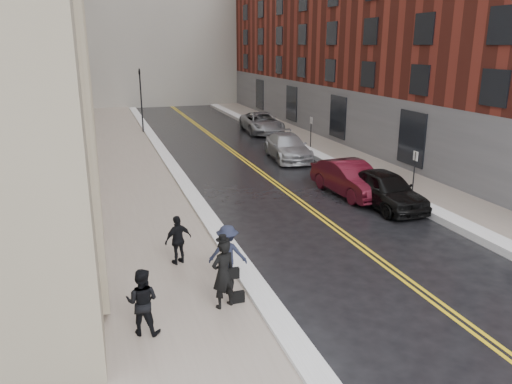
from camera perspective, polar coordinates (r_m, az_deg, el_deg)
ground at (r=14.84m, az=9.64°, el=-11.97°), size 160.00×160.00×0.00m
sidewalk_left at (r=28.40m, az=-13.79°, el=1.87°), size 4.00×64.00×0.15m
sidewalk_right at (r=32.20m, az=10.92°, el=3.74°), size 3.00×64.00×0.15m
lane_stripe_a at (r=29.65m, az=-0.42°, el=2.81°), size 0.12×64.00×0.01m
lane_stripe_b at (r=29.72m, az=0.02°, el=2.85°), size 0.12×64.00×0.01m
snow_ridge_left at (r=28.62m, az=-9.21°, el=2.36°), size 0.70×60.80×0.26m
snow_ridge_right at (r=31.34m, az=7.94°, el=3.68°), size 0.85×60.80×0.30m
building_right at (r=41.93m, az=17.60°, el=18.49°), size 14.00×50.00×18.00m
traffic_signal at (r=41.83m, az=-13.01°, el=10.69°), size 0.18×0.15×5.20m
parking_sign_near at (r=24.74m, az=17.64°, el=2.48°), size 0.06×0.35×2.23m
parking_sign_far at (r=34.98m, az=6.30°, el=7.09°), size 0.06×0.35×2.23m
car_black at (r=23.00m, az=14.57°, el=0.32°), size 1.99×4.82×1.64m
car_maroon at (r=24.48m, az=10.70°, el=1.53°), size 2.12×5.08×1.63m
car_silver_near at (r=31.82m, az=3.61°, el=5.16°), size 2.71×5.58×1.57m
car_silver_far at (r=41.53m, az=0.66°, el=7.91°), size 3.09×6.06×1.64m
pedestrian_main at (r=13.55m, az=-3.76°, el=-9.31°), size 0.83×0.69×1.95m
pedestrian_a at (r=12.74m, az=-12.87°, el=-12.11°), size 1.02×0.92×1.71m
pedestrian_b at (r=14.98m, az=-3.26°, el=-7.05°), size 1.31×1.02×1.78m
pedestrian_c at (r=16.36m, az=-8.88°, el=-5.42°), size 1.04×0.72×1.63m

